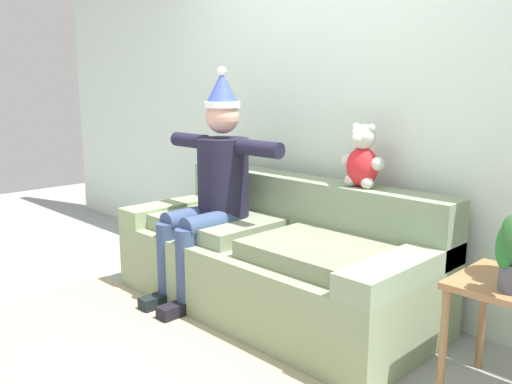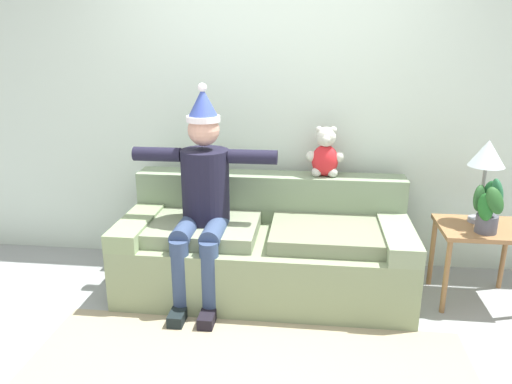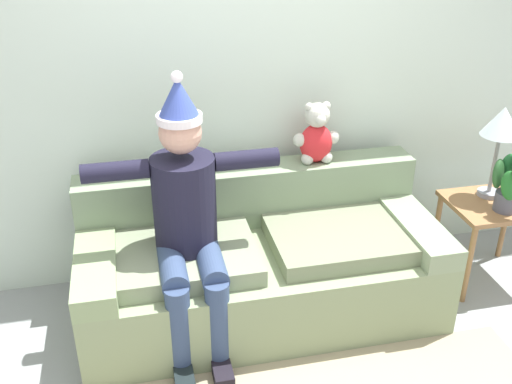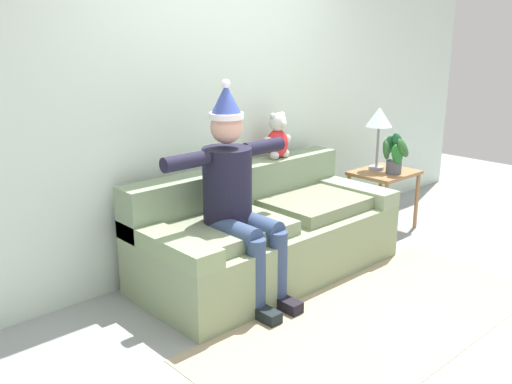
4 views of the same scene
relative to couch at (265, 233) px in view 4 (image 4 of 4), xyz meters
name	(u,v)px [view 4 (image 4 of 4)]	position (x,y,z in m)	size (l,w,h in m)	color
ground_plane	(370,318)	(0.00, -1.00, -0.32)	(10.00, 10.00, 0.00)	#919697
back_wall	(218,92)	(0.00, 0.55, 1.03)	(7.00, 0.10, 2.70)	silver
couch	(265,233)	(0.00, 0.00, 0.00)	(2.07, 0.93, 0.80)	gray
person_seated	(236,192)	(-0.43, -0.16, 0.45)	(1.02, 0.77, 1.51)	black
teddy_bear	(278,138)	(0.42, 0.29, 0.65)	(0.29, 0.17, 0.38)	red
side_table	(384,180)	(1.50, -0.03, 0.16)	(0.57, 0.47, 0.56)	olive
table_lamp	(379,120)	(1.50, 0.06, 0.71)	(0.24, 0.24, 0.59)	gray
potted_plant	(394,154)	(1.49, -0.14, 0.43)	(0.21, 0.29, 0.38)	#4F505C
area_rug	(377,320)	(0.00, -1.06, -0.31)	(2.56, 1.12, 0.01)	tan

